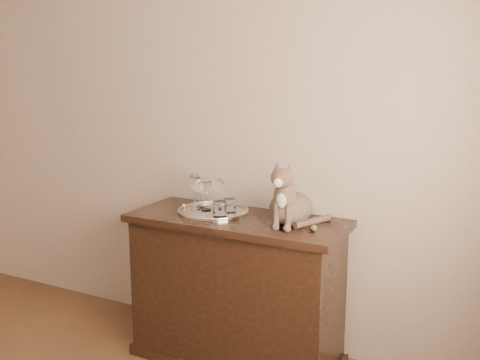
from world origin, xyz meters
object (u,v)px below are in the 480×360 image
object	(u,v)px
sideboard	(237,290)
cat	(291,192)
tumbler_a	(220,209)
wine_glass_b	(219,193)
wine_glass_a	(200,193)
tumbler_c	(230,206)
wine_glass_c	(195,191)
wine_glass_d	(206,194)
tray	(213,212)

from	to	relation	value
sideboard	cat	world-z (taller)	cat
sideboard	tumbler_a	bearing A→B (deg)	-141.58
wine_glass_b	sideboard	bearing A→B (deg)	-33.47
wine_glass_a	tumbler_c	bearing A→B (deg)	-7.66
wine_glass_c	wine_glass_d	xyz separation A→B (m)	(0.08, -0.00, -0.01)
sideboard	wine_glass_b	distance (m)	0.56
cat	wine_glass_a	bearing A→B (deg)	173.69
tumbler_c	cat	distance (m)	0.40
tray	wine_glass_a	bearing A→B (deg)	158.80
wine_glass_d	wine_glass_b	bearing A→B (deg)	63.30
wine_glass_c	tumbler_c	distance (m)	0.23
wine_glass_c	sideboard	bearing A→B (deg)	-7.25
sideboard	wine_glass_a	world-z (taller)	wine_glass_a
tray	sideboard	bearing A→B (deg)	-10.22
tray	wine_glass_b	xyz separation A→B (m)	(-0.01, 0.08, 0.09)
wine_glass_d	tumbler_a	world-z (taller)	wine_glass_d
sideboard	wine_glass_b	xyz separation A→B (m)	(-0.17, 0.11, 0.52)
wine_glass_b	wine_glass_d	distance (m)	0.09
sideboard	tumbler_c	world-z (taller)	tumbler_c
wine_glass_a	tumbler_a	world-z (taller)	wine_glass_a
wine_glass_a	wine_glass_c	bearing A→B (deg)	-108.46
wine_glass_d	tumbler_a	size ratio (longest dim) A/B	2.12
sideboard	tumbler_c	xyz separation A→B (m)	(-0.07, 0.05, 0.47)
tumbler_a	cat	bearing A→B (deg)	10.87
wine_glass_b	tumbler_a	xyz separation A→B (m)	(0.10, -0.17, -0.04)
wine_glass_b	tumbler_c	bearing A→B (deg)	-33.28
wine_glass_c	cat	world-z (taller)	cat
wine_glass_b	wine_glass_c	distance (m)	0.14
wine_glass_b	wine_glass_c	world-z (taller)	wine_glass_c
sideboard	tray	xyz separation A→B (m)	(-0.17, 0.03, 0.43)
wine_glass_a	tumbler_c	world-z (taller)	wine_glass_a
sideboard	cat	size ratio (longest dim) A/B	3.48
tray	cat	bearing A→B (deg)	-1.74
cat	tumbler_a	bearing A→B (deg)	-169.81
tray	cat	distance (m)	0.50
wine_glass_b	cat	size ratio (longest dim) A/B	0.50
tumbler_a	wine_glass_a	bearing A→B (deg)	147.29
tumbler_a	cat	world-z (taller)	cat
wine_glass_c	wine_glass_a	bearing A→B (deg)	71.54
wine_glass_d	cat	bearing A→B (deg)	-2.05
tumbler_c	wine_glass_b	bearing A→B (deg)	146.72
tray	wine_glass_d	bearing A→B (deg)	174.91
sideboard	tumbler_c	bearing A→B (deg)	146.24
tumbler_a	tumbler_c	distance (m)	0.10
sideboard	tumbler_c	distance (m)	0.48
wine_glass_d	tumbler_c	distance (m)	0.16
tray	wine_glass_b	distance (m)	0.12
wine_glass_d	tumbler_c	xyz separation A→B (m)	(0.15, 0.01, -0.05)
tumbler_c	sideboard	bearing A→B (deg)	-33.76
sideboard	tumbler_c	size ratio (longest dim) A/B	15.15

